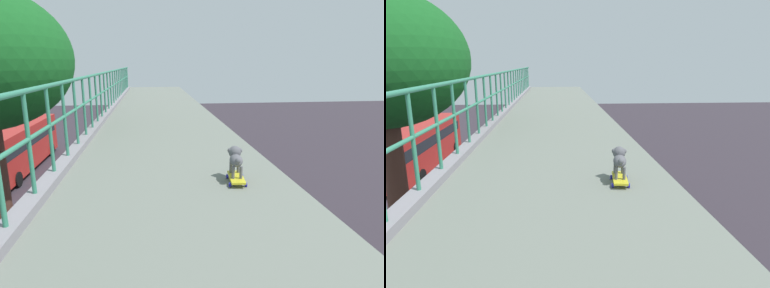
# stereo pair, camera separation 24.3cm
# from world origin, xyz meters

# --- Properties ---
(city_bus) EXTENTS (2.56, 11.61, 3.21)m
(city_bus) POSITION_xyz_m (-8.47, 22.42, 1.83)
(city_bus) COLOR #B1201B
(city_bus) RESTS_ON ground
(toy_skateboard) EXTENTS (0.25, 0.46, 0.08)m
(toy_skateboard) POSITION_xyz_m (1.97, 2.47, 6.15)
(toy_skateboard) COLOR gold
(toy_skateboard) RESTS_ON overpass_deck
(small_dog) EXTENTS (0.20, 0.42, 0.34)m
(small_dog) POSITION_xyz_m (1.97, 2.55, 6.38)
(small_dog) COLOR #57585E
(small_dog) RESTS_ON toy_skateboard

